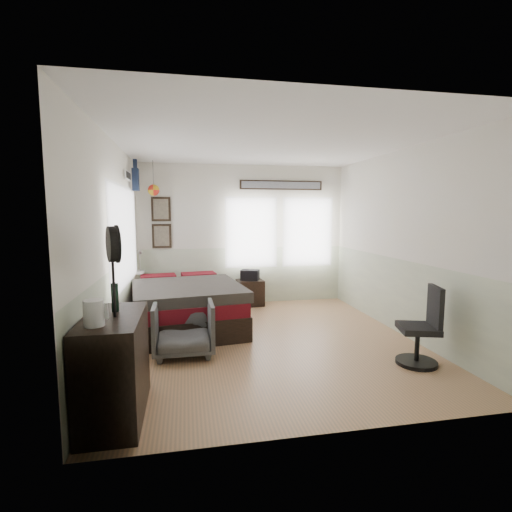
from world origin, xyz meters
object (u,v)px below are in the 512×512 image
object	(u,v)px
bed	(186,305)
dresser	(115,367)
task_chair	(422,333)
nightstand	(250,293)
armchair	(184,327)

from	to	relation	value
bed	dresser	world-z (taller)	dresser
dresser	task_chair	size ratio (longest dim) A/B	1.06
nightstand	task_chair	world-z (taller)	task_chair
bed	dresser	distance (m)	2.64
dresser	armchair	world-z (taller)	dresser
armchair	task_chair	world-z (taller)	task_chair
armchair	nightstand	bearing A→B (deg)	61.13
bed	dresser	xyz separation A→B (m)	(-0.61, -2.56, 0.11)
nightstand	dresser	bearing A→B (deg)	-120.39
bed	task_chair	xyz separation A→B (m)	(2.72, -2.06, 0.04)
bed	nightstand	distance (m)	1.65
armchair	task_chair	xyz separation A→B (m)	(2.75, -0.87, 0.04)
bed	task_chair	world-z (taller)	task_chair
dresser	armchair	size ratio (longest dim) A/B	1.31
bed	armchair	bearing A→B (deg)	-99.20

